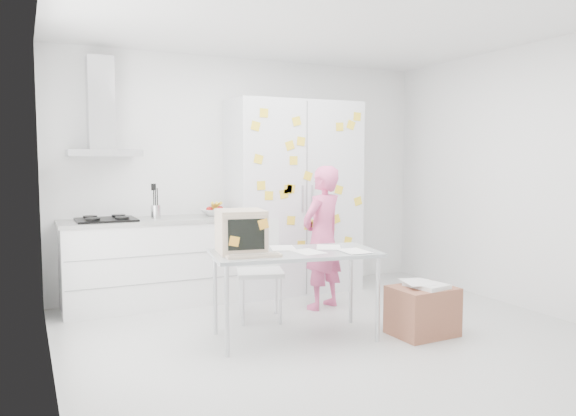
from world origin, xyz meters
name	(u,v)px	position (x,y,z in m)	size (l,w,h in m)	color
floor	(331,336)	(0.00, 0.00, -0.01)	(4.50, 4.00, 0.02)	silver
walls	(295,179)	(0.00, 0.72, 1.35)	(4.52, 4.01, 2.70)	white
ceiling	(334,20)	(0.00, 0.00, 2.70)	(4.50, 4.00, 0.02)	white
counter_run	(152,261)	(-1.20, 1.70, 0.47)	(1.84, 0.63, 1.28)	white
range_hood	(101,118)	(-1.65, 1.84, 1.96)	(0.70, 0.48, 1.01)	silver
tall_cabinet	(294,197)	(0.45, 1.67, 1.10)	(1.50, 0.68, 2.20)	silver
person	(322,237)	(0.37, 0.84, 0.74)	(0.54, 0.35, 1.47)	#E5598E
desk	(261,242)	(-0.60, 0.15, 0.85)	(1.49, 0.91, 1.12)	#A2AAAD
chair	(259,263)	(-0.36, 0.78, 0.54)	(0.54, 0.54, 0.95)	silver
cardboard_box	(423,310)	(0.73, -0.33, 0.22)	(0.55, 0.45, 0.47)	#92583F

